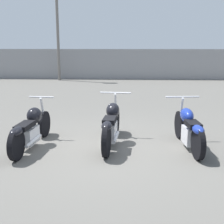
{
  "coord_description": "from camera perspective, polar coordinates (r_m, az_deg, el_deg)",
  "views": [
    {
      "loc": [
        0.32,
        -6.18,
        2.14
      ],
      "look_at": [
        0.0,
        0.5,
        0.65
      ],
      "focal_mm": 50.0,
      "sensor_mm": 36.0,
      "label": 1
    }
  ],
  "objects": [
    {
      "name": "ground_plane",
      "position": [
        6.55,
        -0.21,
        -6.51
      ],
      "size": [
        60.0,
        60.0,
        0.0
      ],
      "primitive_type": "plane",
      "color": "#5B5954"
    },
    {
      "name": "fence_back",
      "position": [
        18.77,
        1.76,
        8.72
      ],
      "size": [
        40.0,
        0.04,
        1.78
      ],
      "color": "gray",
      "rests_on": "ground_plane"
    },
    {
      "name": "light_pole_left",
      "position": [
        18.55,
        -10.02,
        17.5
      ],
      "size": [
        0.7,
        0.35,
        6.29
      ],
      "color": "slate",
      "rests_on": "ground_plane"
    },
    {
      "name": "motorcycle_slot_1",
      "position": [
        6.64,
        -14.63,
        -2.94
      ],
      "size": [
        0.58,
        2.13,
        0.97
      ],
      "rotation": [
        0.0,
        0.0,
        -0.08
      ],
      "color": "black",
      "rests_on": "ground_plane"
    },
    {
      "name": "motorcycle_slot_2",
      "position": [
        6.6,
        -0.08,
        -2.32
      ],
      "size": [
        0.72,
        2.2,
        1.03
      ],
      "rotation": [
        0.0,
        0.0,
        -0.08
      ],
      "color": "black",
      "rests_on": "ground_plane"
    },
    {
      "name": "motorcycle_slot_3",
      "position": [
        6.58,
        13.9,
        -2.94
      ],
      "size": [
        0.74,
        1.98,
        0.99
      ],
      "rotation": [
        0.0,
        0.0,
        0.09
      ],
      "color": "black",
      "rests_on": "ground_plane"
    }
  ]
}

